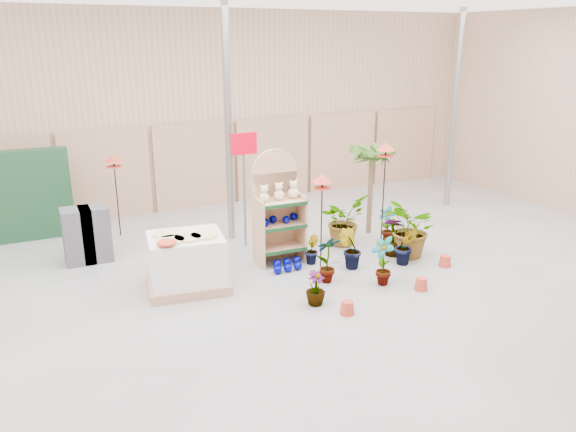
# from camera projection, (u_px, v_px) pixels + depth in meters

# --- Properties ---
(room) EXTENTS (15.20, 12.10, 4.70)m
(room) POSITION_uv_depth(u_px,v_px,m) (287.00, 152.00, 8.42)
(room) COLOR gray
(room) RESTS_ON ground
(display_shelf) EXTENTS (0.87, 0.56, 2.02)m
(display_shelf) POSITION_uv_depth(u_px,v_px,m) (277.00, 211.00, 9.96)
(display_shelf) COLOR tan
(display_shelf) RESTS_ON ground
(teddy_bears) EXTENTS (0.74, 0.19, 0.31)m
(teddy_bears) POSITION_uv_depth(u_px,v_px,m) (280.00, 193.00, 9.77)
(teddy_bears) COLOR #F8E4AB
(teddy_bears) RESTS_ON display_shelf
(gazing_balls_shelf) EXTENTS (0.74, 0.25, 0.14)m
(gazing_balls_shelf) POSITION_uv_depth(u_px,v_px,m) (280.00, 219.00, 9.90)
(gazing_balls_shelf) COLOR #000376
(gazing_balls_shelf) RESTS_ON display_shelf
(gazing_balls_floor) EXTENTS (0.63, 0.39, 0.15)m
(gazing_balls_floor) POSITION_uv_depth(u_px,v_px,m) (287.00, 265.00, 9.78)
(gazing_balls_floor) COLOR #000376
(gazing_balls_floor) RESTS_ON ground
(pallet_stack) EXTENTS (1.39, 1.21, 0.93)m
(pallet_stack) POSITION_uv_depth(u_px,v_px,m) (187.00, 262.00, 8.92)
(pallet_stack) COLOR #A47A5E
(pallet_stack) RESTS_ON ground
(charcoal_planters) EXTENTS (0.80, 0.50, 1.00)m
(charcoal_planters) POSITION_uv_depth(u_px,v_px,m) (87.00, 235.00, 10.01)
(charcoal_planters) COLOR #353539
(charcoal_planters) RESTS_ON ground
(trellis_stock) EXTENTS (2.00, 0.30, 1.80)m
(trellis_stock) POSITION_uv_depth(u_px,v_px,m) (17.00, 196.00, 10.95)
(trellis_stock) COLOR #153B21
(trellis_stock) RESTS_ON ground
(offer_sign) EXTENTS (0.50, 0.08, 2.20)m
(offer_sign) POSITION_uv_depth(u_px,v_px,m) (244.00, 167.00, 10.43)
(offer_sign) COLOR gray
(offer_sign) RESTS_ON ground
(bird_table_front) EXTENTS (0.34, 0.34, 1.72)m
(bird_table_front) POSITION_uv_depth(u_px,v_px,m) (322.00, 181.00, 9.27)
(bird_table_front) COLOR black
(bird_table_front) RESTS_ON ground
(bird_table_right) EXTENTS (0.34, 0.34, 2.04)m
(bird_table_right) POSITION_uv_depth(u_px,v_px,m) (386.00, 151.00, 10.22)
(bird_table_right) COLOR black
(bird_table_right) RESTS_ON ground
(bird_table_back) EXTENTS (0.34, 0.34, 1.67)m
(bird_table_back) POSITION_uv_depth(u_px,v_px,m) (114.00, 161.00, 11.00)
(bird_table_back) COLOR black
(bird_table_back) RESTS_ON ground
(palm) EXTENTS (0.70, 0.70, 1.91)m
(palm) POSITION_uv_depth(u_px,v_px,m) (372.00, 154.00, 11.15)
(palm) COLOR brown
(palm) RESTS_ON ground
(potted_plant_0) EXTENTS (0.44, 0.30, 0.82)m
(potted_plant_0) POSITION_uv_depth(u_px,v_px,m) (328.00, 259.00, 9.17)
(potted_plant_0) COLOR #2D5618
(potted_plant_0) RESTS_ON ground
(potted_plant_1) EXTENTS (0.50, 0.48, 0.71)m
(potted_plant_1) POSITION_uv_depth(u_px,v_px,m) (350.00, 249.00, 9.74)
(potted_plant_1) COLOR #2D5618
(potted_plant_1) RESTS_ON ground
(potted_plant_3) EXTENTS (0.58, 0.58, 0.74)m
(potted_plant_3) POSITION_uv_depth(u_px,v_px,m) (394.00, 236.00, 10.33)
(potted_plant_3) COLOR #2D5618
(potted_plant_3) RESTS_ON ground
(potted_plant_4) EXTENTS (0.40, 0.45, 0.71)m
(potted_plant_4) POSITION_uv_depth(u_px,v_px,m) (387.00, 224.00, 11.07)
(potted_plant_4) COLOR #2D5618
(potted_plant_4) RESTS_ON ground
(potted_plant_5) EXTENTS (0.33, 0.36, 0.52)m
(potted_plant_5) POSITION_uv_depth(u_px,v_px,m) (311.00, 249.00, 9.99)
(potted_plant_5) COLOR #2D5618
(potted_plant_5) RESTS_ON ground
(potted_plant_6) EXTENTS (1.14, 1.09, 0.98)m
(potted_plant_6) POSITION_uv_depth(u_px,v_px,m) (343.00, 220.00, 10.85)
(potted_plant_6) COLOR #2D5618
(potted_plant_6) RESTS_ON ground
(potted_plant_7) EXTENTS (0.39, 0.39, 0.53)m
(potted_plant_7) POSITION_uv_depth(u_px,v_px,m) (316.00, 288.00, 8.43)
(potted_plant_7) COLOR #2D5618
(potted_plant_7) RESTS_ON ground
(potted_plant_8) EXTENTS (0.33, 0.46, 0.82)m
(potted_plant_8) POSITION_uv_depth(u_px,v_px,m) (383.00, 261.00, 9.08)
(potted_plant_8) COLOR #2D5618
(potted_plant_8) RESTS_ON ground
(potted_plant_9) EXTENTS (0.48, 0.45, 0.68)m
(potted_plant_9) POSITION_uv_depth(u_px,v_px,m) (406.00, 246.00, 9.90)
(potted_plant_9) COLOR #2D5618
(potted_plant_9) RESTS_ON ground
(potted_plant_10) EXTENTS (1.12, 1.20, 1.08)m
(potted_plant_10) POSITION_uv_depth(u_px,v_px,m) (412.00, 229.00, 10.17)
(potted_plant_10) COLOR #2D5618
(potted_plant_10) RESTS_ON ground
(potted_plant_11) EXTENTS (0.45, 0.45, 0.72)m
(potted_plant_11) POSITION_uv_depth(u_px,v_px,m) (272.00, 232.00, 10.56)
(potted_plant_11) COLOR #2D5618
(potted_plant_11) RESTS_ON ground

